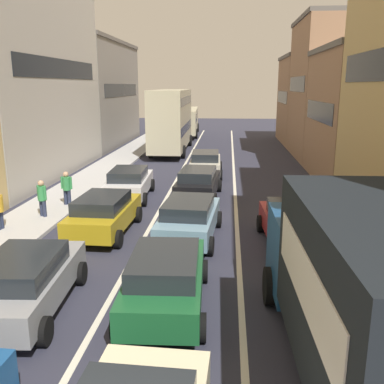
{
  "coord_description": "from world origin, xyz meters",
  "views": [
    {
      "loc": [
        1.28,
        -3.34,
        5.42
      ],
      "look_at": [
        0.0,
        12.0,
        1.6
      ],
      "focal_mm": 40.35,
      "sensor_mm": 36.0,
      "label": 1
    }
  ],
  "objects_px": {
    "sedan_right_lane_behind_truck": "(293,224)",
    "pedestrian_far_sidewalk": "(42,197)",
    "wagon_left_lane_second": "(25,281)",
    "bus_far_queue_secondary": "(186,119)",
    "coupe_centre_lane_fourth": "(198,182)",
    "sedan_centre_lane_second": "(166,278)",
    "hatchback_centre_lane_third": "(189,218)",
    "bus_mid_queue_primary": "(171,118)",
    "sedan_centre_lane_fifth": "(205,163)",
    "sedan_left_lane_third": "(104,213)",
    "removalist_box_truck": "(362,286)",
    "sedan_left_lane_fourth": "(129,182)",
    "pedestrian_mid_sidewalk": "(67,187)"
  },
  "relations": [
    {
      "from": "sedan_right_lane_behind_truck",
      "to": "pedestrian_far_sidewalk",
      "type": "height_order",
      "value": "pedestrian_far_sidewalk"
    },
    {
      "from": "wagon_left_lane_second",
      "to": "bus_far_queue_secondary",
      "type": "bearing_deg",
      "value": -3.89
    },
    {
      "from": "coupe_centre_lane_fourth",
      "to": "bus_far_queue_secondary",
      "type": "height_order",
      "value": "bus_far_queue_secondary"
    },
    {
      "from": "bus_far_queue_secondary",
      "to": "sedan_centre_lane_second",
      "type": "bearing_deg",
      "value": -177.94
    },
    {
      "from": "sedan_centre_lane_second",
      "to": "hatchback_centre_lane_third",
      "type": "distance_m",
      "value": 4.99
    },
    {
      "from": "wagon_left_lane_second",
      "to": "bus_mid_queue_primary",
      "type": "height_order",
      "value": "bus_mid_queue_primary"
    },
    {
      "from": "sedan_centre_lane_fifth",
      "to": "bus_mid_queue_primary",
      "type": "bearing_deg",
      "value": 17.85
    },
    {
      "from": "sedan_left_lane_third",
      "to": "sedan_centre_lane_fifth",
      "type": "xyz_separation_m",
      "value": [
        3.2,
        11.0,
        0.0
      ]
    },
    {
      "from": "sedan_centre_lane_fifth",
      "to": "bus_mid_queue_primary",
      "type": "distance_m",
      "value": 10.21
    },
    {
      "from": "wagon_left_lane_second",
      "to": "sedan_centre_lane_fifth",
      "type": "height_order",
      "value": "same"
    },
    {
      "from": "sedan_centre_lane_second",
      "to": "sedan_left_lane_third",
      "type": "bearing_deg",
      "value": 27.83
    },
    {
      "from": "removalist_box_truck",
      "to": "wagon_left_lane_second",
      "type": "distance_m",
      "value": 7.63
    },
    {
      "from": "sedan_left_lane_fourth",
      "to": "pedestrian_mid_sidewalk",
      "type": "xyz_separation_m",
      "value": [
        -2.44,
        -1.86,
        0.15
      ]
    },
    {
      "from": "sedan_left_lane_third",
      "to": "bus_far_queue_secondary",
      "type": "distance_m",
      "value": 32.92
    },
    {
      "from": "sedan_left_lane_fourth",
      "to": "sedan_centre_lane_fifth",
      "type": "distance_m",
      "value": 6.74
    },
    {
      "from": "hatchback_centre_lane_third",
      "to": "sedan_left_lane_third",
      "type": "bearing_deg",
      "value": 87.6
    },
    {
      "from": "bus_mid_queue_primary",
      "to": "pedestrian_mid_sidewalk",
      "type": "bearing_deg",
      "value": 170.75
    },
    {
      "from": "removalist_box_truck",
      "to": "hatchback_centre_lane_third",
      "type": "distance_m",
      "value": 8.45
    },
    {
      "from": "removalist_box_truck",
      "to": "sedan_centre_lane_second",
      "type": "distance_m",
      "value": 4.76
    },
    {
      "from": "sedan_left_lane_fourth",
      "to": "pedestrian_far_sidewalk",
      "type": "relative_size",
      "value": 2.64
    },
    {
      "from": "sedan_centre_lane_fifth",
      "to": "sedan_right_lane_behind_truck",
      "type": "xyz_separation_m",
      "value": [
        3.65,
        -11.77,
        0.0
      ]
    },
    {
      "from": "wagon_left_lane_second",
      "to": "sedan_left_lane_fourth",
      "type": "height_order",
      "value": "same"
    },
    {
      "from": "sedan_right_lane_behind_truck",
      "to": "bus_far_queue_secondary",
      "type": "distance_m",
      "value": 34.41
    },
    {
      "from": "wagon_left_lane_second",
      "to": "coupe_centre_lane_fourth",
      "type": "bearing_deg",
      "value": -20.64
    },
    {
      "from": "hatchback_centre_lane_third",
      "to": "bus_mid_queue_primary",
      "type": "xyz_separation_m",
      "value": [
        -3.34,
        20.8,
        2.03
      ]
    },
    {
      "from": "wagon_left_lane_second",
      "to": "pedestrian_mid_sidewalk",
      "type": "relative_size",
      "value": 2.66
    },
    {
      "from": "sedan_left_lane_third",
      "to": "sedan_centre_lane_fifth",
      "type": "bearing_deg",
      "value": -14.48
    },
    {
      "from": "sedan_left_lane_fourth",
      "to": "pedestrian_mid_sidewalk",
      "type": "relative_size",
      "value": 2.64
    },
    {
      "from": "bus_mid_queue_primary",
      "to": "pedestrian_far_sidewalk",
      "type": "bearing_deg",
      "value": 170.53
    },
    {
      "from": "coupe_centre_lane_fourth",
      "to": "pedestrian_far_sidewalk",
      "type": "bearing_deg",
      "value": 126.31
    },
    {
      "from": "wagon_left_lane_second",
      "to": "bus_far_queue_secondary",
      "type": "xyz_separation_m",
      "value": [
        0.11,
        38.7,
        0.96
      ]
    },
    {
      "from": "removalist_box_truck",
      "to": "sedan_left_lane_fourth",
      "type": "relative_size",
      "value": 1.77
    },
    {
      "from": "pedestrian_far_sidewalk",
      "to": "bus_mid_queue_primary",
      "type": "bearing_deg",
      "value": -160.09
    },
    {
      "from": "removalist_box_truck",
      "to": "sedan_left_lane_third",
      "type": "xyz_separation_m",
      "value": [
        -6.97,
        7.84,
        -1.18
      ]
    },
    {
      "from": "bus_mid_queue_primary",
      "to": "pedestrian_mid_sidewalk",
      "type": "xyz_separation_m",
      "value": [
        -2.55,
        -17.11,
        -1.88
      ]
    },
    {
      "from": "sedan_left_lane_third",
      "to": "pedestrian_far_sidewalk",
      "type": "height_order",
      "value": "pedestrian_far_sidewalk"
    },
    {
      "from": "coupe_centre_lane_fourth",
      "to": "sedan_left_lane_fourth",
      "type": "height_order",
      "value": "same"
    },
    {
      "from": "hatchback_centre_lane_third",
      "to": "sedan_right_lane_behind_truck",
      "type": "distance_m",
      "value": 3.65
    },
    {
      "from": "bus_far_queue_secondary",
      "to": "removalist_box_truck",
      "type": "bearing_deg",
      "value": -172.87
    },
    {
      "from": "sedan_left_lane_third",
      "to": "sedan_centre_lane_fifth",
      "type": "relative_size",
      "value": 1.0
    },
    {
      "from": "pedestrian_far_sidewalk",
      "to": "removalist_box_truck",
      "type": "bearing_deg",
      "value": 75.56
    },
    {
      "from": "sedan_left_lane_fourth",
      "to": "bus_far_queue_secondary",
      "type": "distance_m",
      "value": 27.72
    },
    {
      "from": "removalist_box_truck",
      "to": "sedan_centre_lane_fifth",
      "type": "relative_size",
      "value": 1.79
    },
    {
      "from": "sedan_centre_lane_second",
      "to": "coupe_centre_lane_fourth",
      "type": "xyz_separation_m",
      "value": [
        0.05,
        10.81,
        0.0
      ]
    },
    {
      "from": "sedan_left_lane_fourth",
      "to": "sedan_right_lane_behind_truck",
      "type": "bearing_deg",
      "value": -132.97
    },
    {
      "from": "removalist_box_truck",
      "to": "sedan_left_lane_third",
      "type": "distance_m",
      "value": 10.55
    },
    {
      "from": "removalist_box_truck",
      "to": "bus_far_queue_secondary",
      "type": "distance_m",
      "value": 41.36
    },
    {
      "from": "sedan_left_lane_fourth",
      "to": "hatchback_centre_lane_third",
      "type": "bearing_deg",
      "value": -151.02
    },
    {
      "from": "sedan_centre_lane_second",
      "to": "pedestrian_mid_sidewalk",
      "type": "bearing_deg",
      "value": 31.37
    },
    {
      "from": "sedan_centre_lane_fifth",
      "to": "sedan_left_lane_third",
      "type": "bearing_deg",
      "value": 162.28
    }
  ]
}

